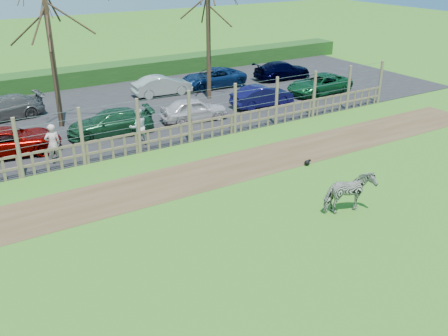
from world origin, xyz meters
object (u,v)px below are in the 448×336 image
tree_mid (49,29)px  car_11 (162,86)px  visitor_b (138,127)px  crow (307,163)px  car_9 (3,108)px  car_13 (282,70)px  car_2 (9,141)px  car_5 (262,96)px  visitor_a (53,144)px  car_6 (319,84)px  tree_right (208,9)px  car_12 (213,78)px  car_3 (110,123)px  zebra (349,193)px  car_4 (194,109)px

tree_mid → car_11: size_ratio=1.87×
visitor_b → crow: bearing=133.0°
car_9 → car_13: size_ratio=1.00×
car_2 → car_5: bearing=-82.4°
visitor_a → car_6: 17.10m
car_9 → car_13: 18.08m
tree_right → car_6: 8.29m
car_9 → car_12: size_ratio=0.96×
car_3 → car_5: size_ratio=1.14×
tree_right → car_3: bearing=-156.9°
car_2 → car_13: 19.33m
car_2 → tree_right: bearing=-67.9°
car_12 → tree_right: bearing=-31.6°
car_6 → car_13: size_ratio=1.04×
tree_right → visitor_a: bearing=-153.4°
car_12 → car_13: 5.25m
car_6 → car_13: (0.41, 4.29, 0.00)m
tree_right → car_13: bearing=13.4°
visitor_a → tree_mid: bearing=-107.1°
zebra → car_11: bearing=6.6°
car_4 → car_11: same height
tree_right → zebra: tree_right is taller
car_11 → tree_right: bearing=-132.2°
car_2 → car_13: bearing=-68.6°
tree_right → zebra: bearing=-101.6°
car_13 → crow: bearing=148.7°
car_12 → car_2: bearing=-64.4°
crow → car_13: car_13 is taller
crow → car_2: car_2 is taller
car_2 → car_9: same height
crow → car_6: (7.93, 8.27, 0.52)m
visitor_b → car_4: bearing=-152.6°
zebra → car_2: 14.57m
crow → car_3: bearing=126.2°
tree_mid → visitor_b: size_ratio=3.96×
crow → car_11: 13.08m
visitor_b → car_2: visitor_b is taller
tree_mid → visitor_b: tree_mid is taller
tree_mid → car_4: size_ratio=1.94×
tree_mid → car_3: (1.70, -2.61, -4.23)m
tree_mid → car_4: tree_mid is taller
zebra → car_12: bearing=-5.4°
tree_mid → crow: bearing=-54.6°
visitor_b → car_13: (13.45, 6.74, -0.26)m
car_2 → car_6: (18.29, 0.59, 0.00)m
zebra → car_3: zebra is taller
visitor_a → car_5: bearing=-169.1°
car_3 → tree_mid: bearing=-139.4°
car_5 → visitor_a: bearing=102.4°
crow → car_4: car_4 is taller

